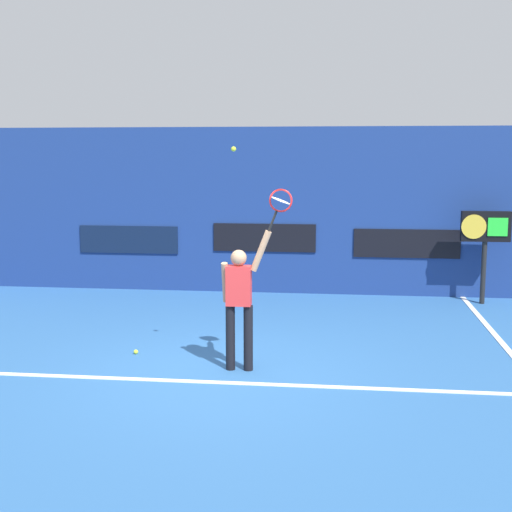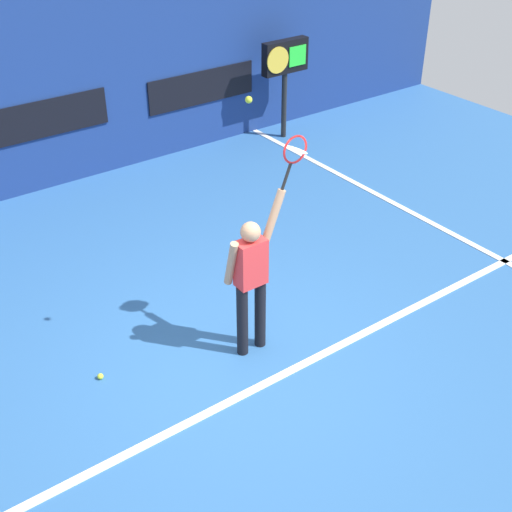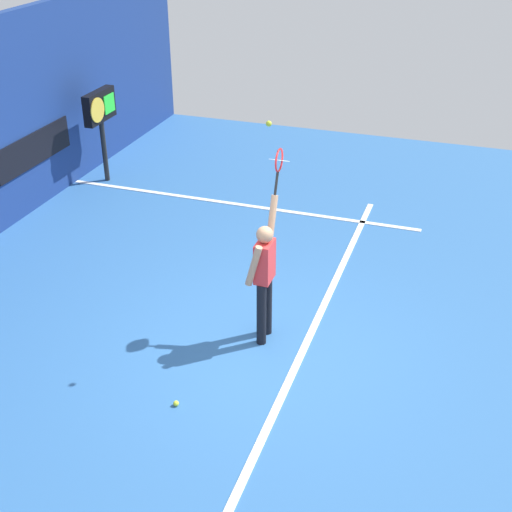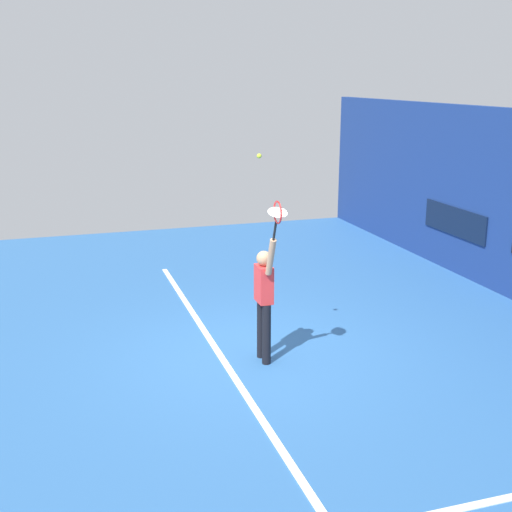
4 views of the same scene
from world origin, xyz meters
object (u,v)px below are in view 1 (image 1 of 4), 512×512
at_px(tennis_ball, 234,149).
at_px(scoreboard_clock, 485,231).
at_px(tennis_player, 239,299).
at_px(tennis_racket, 280,203).
at_px(spare_ball, 136,352).

relative_size(tennis_ball, scoreboard_clock, 0.04).
distance_m(tennis_ball, scoreboard_clock, 6.66).
xyz_separation_m(tennis_player, tennis_racket, (0.55, -0.00, 1.32)).
xyz_separation_m(tennis_player, scoreboard_clock, (4.23, 4.79, 0.45)).
bearing_deg(spare_ball, tennis_ball, -21.17).
distance_m(tennis_racket, tennis_ball, 0.94).
height_order(tennis_ball, spare_ball, tennis_ball).
bearing_deg(tennis_ball, tennis_racket, 5.28).
relative_size(tennis_racket, tennis_ball, 9.18).
xyz_separation_m(tennis_ball, scoreboard_clock, (4.29, 4.85, -1.58)).
bearing_deg(scoreboard_clock, tennis_ball, -131.50).
bearing_deg(tennis_racket, tennis_ball, -174.72).
height_order(tennis_player, tennis_ball, tennis_ball).
distance_m(tennis_player, tennis_ball, 2.04).
relative_size(scoreboard_clock, spare_ball, 27.36).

